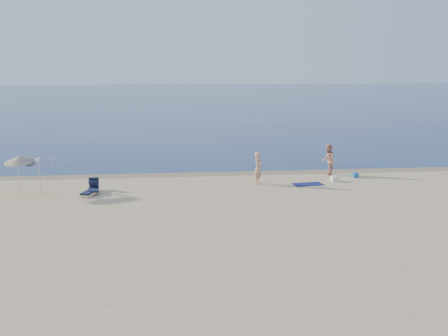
# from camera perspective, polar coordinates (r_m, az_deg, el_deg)

# --- Properties ---
(ground) EXTENTS (160.00, 160.00, 0.00)m
(ground) POSITION_cam_1_polar(r_m,az_deg,el_deg) (18.10, 7.51, -12.40)
(ground) COLOR #CEB589
(ground) RESTS_ON ground
(sea) EXTENTS (240.00, 160.00, 0.01)m
(sea) POSITION_cam_1_polar(r_m,az_deg,el_deg) (116.44, -4.34, 7.07)
(sea) COLOR navy
(sea) RESTS_ON ground
(wet_sand_strip) EXTENTS (240.00, 1.60, 0.00)m
(wet_sand_strip) POSITION_cam_1_polar(r_m,az_deg,el_deg) (36.48, 0.26, -0.55)
(wet_sand_strip) COLOR #847254
(wet_sand_strip) RESTS_ON ground
(person_left) EXTENTS (0.75, 0.84, 1.93)m
(person_left) POSITION_cam_1_polar(r_m,az_deg,el_deg) (33.18, 3.51, 0.00)
(person_left) COLOR tan
(person_left) RESTS_ON ground
(person_right) EXTENTS (0.99, 1.13, 1.95)m
(person_right) POSITION_cam_1_polar(r_m,az_deg,el_deg) (36.53, 10.55, 0.84)
(person_right) COLOR tan
(person_right) RESTS_ON ground
(beach_towel) EXTENTS (1.86, 1.20, 0.03)m
(beach_towel) POSITION_cam_1_polar(r_m,az_deg,el_deg) (33.53, 8.51, -1.64)
(beach_towel) COLOR #0F144B
(beach_towel) RESTS_ON ground
(white_bag) EXTENTS (0.42, 0.38, 0.32)m
(white_bag) POSITION_cam_1_polar(r_m,az_deg,el_deg) (34.69, 11.13, -1.07)
(white_bag) COLOR silver
(white_bag) RESTS_ON ground
(blue_cooler) EXTENTS (0.49, 0.43, 0.29)m
(blue_cooler) POSITION_cam_1_polar(r_m,az_deg,el_deg) (36.15, 13.16, -0.70)
(blue_cooler) COLOR #2069AE
(blue_cooler) RESTS_ON ground
(umbrella_near) EXTENTS (1.92, 1.94, 2.17)m
(umbrella_near) POSITION_cam_1_polar(r_m,az_deg,el_deg) (32.19, -18.21, 0.78)
(umbrella_near) COLOR silver
(umbrella_near) RESTS_ON ground
(umbrella_far) EXTENTS (2.23, 2.25, 2.31)m
(umbrella_far) POSITION_cam_1_polar(r_m,az_deg,el_deg) (32.21, -20.04, 0.87)
(umbrella_far) COLOR silver
(umbrella_far) RESTS_ON ground
(lounger_left) EXTENTS (0.88, 1.58, 0.66)m
(lounger_left) POSITION_cam_1_polar(r_m,az_deg,el_deg) (31.34, -13.47, -2.25)
(lounger_left) COLOR #131A36
(lounger_left) RESTS_ON ground
(lounger_right) EXTENTS (0.69, 1.72, 0.74)m
(lounger_right) POSITION_cam_1_polar(r_m,az_deg,el_deg) (31.97, -13.10, -1.93)
(lounger_right) COLOR #151E3A
(lounger_right) RESTS_ON ground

